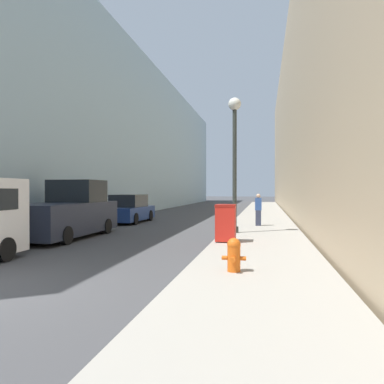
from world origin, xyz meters
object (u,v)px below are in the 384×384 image
object	(u,v)px
pickup_truck	(68,213)
parked_sedan_near	(129,210)
fire_hydrant	(234,254)
lamppost	(235,146)
trash_bin	(226,223)
pedestrian_on_sidewalk	(258,210)

from	to	relation	value
pickup_truck	parked_sedan_near	world-z (taller)	pickup_truck
fire_hydrant	parked_sedan_near	size ratio (longest dim) A/B	0.16
lamppost	trash_bin	bearing A→B (deg)	-91.79
pickup_truck	pedestrian_on_sidewalk	world-z (taller)	pickup_truck
fire_hydrant	trash_bin	size ratio (longest dim) A/B	0.57
lamppost	pedestrian_on_sidewalk	world-z (taller)	lamppost
pedestrian_on_sidewalk	pickup_truck	bearing A→B (deg)	-146.84
pickup_truck	pedestrian_on_sidewalk	bearing A→B (deg)	33.16
pickup_truck	parked_sedan_near	size ratio (longest dim) A/B	1.22
fire_hydrant	pickup_truck	distance (m)	8.99
parked_sedan_near	pedestrian_on_sidewalk	bearing A→B (deg)	-15.95
trash_bin	lamppost	world-z (taller)	lamppost
fire_hydrant	parked_sedan_near	distance (m)	14.38
lamppost	parked_sedan_near	bearing A→B (deg)	140.78
fire_hydrant	pickup_truck	world-z (taller)	pickup_truck
fire_hydrant	lamppost	bearing A→B (deg)	94.39
trash_bin	lamppost	size ratio (longest dim) A/B	0.23
fire_hydrant	parked_sedan_near	bearing A→B (deg)	119.38
pickup_truck	pedestrian_on_sidewalk	distance (m)	8.78
pickup_truck	parked_sedan_near	xyz separation A→B (m)	(-0.04, 6.92, -0.22)
fire_hydrant	pickup_truck	bearing A→B (deg)	141.33
pickup_truck	trash_bin	bearing A→B (deg)	-9.64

